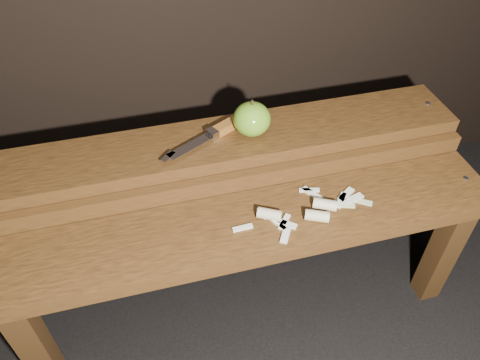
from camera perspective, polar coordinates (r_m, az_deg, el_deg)
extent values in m
plane|color=black|center=(1.45, 0.63, -14.62)|extent=(60.00, 60.00, 0.00)
cube|color=#341F0D|center=(1.26, -23.66, -18.02)|extent=(0.06, 0.06, 0.38)
cube|color=#341F0D|center=(1.43, 23.45, -8.02)|extent=(0.06, 0.06, 0.38)
cube|color=#442810|center=(1.09, 1.48, -5.76)|extent=(1.20, 0.20, 0.04)
cylinder|color=slate|center=(1.31, 25.83, 0.19)|extent=(0.01, 0.01, 0.00)
cube|color=#341F0D|center=(1.41, -23.54, -6.56)|extent=(0.06, 0.06, 0.46)
cube|color=#341F0D|center=(1.56, 18.20, 1.11)|extent=(0.06, 0.06, 0.46)
cube|color=#442810|center=(1.14, -0.06, -0.19)|extent=(1.20, 0.02, 0.05)
cube|color=#442810|center=(1.19, -1.36, 4.59)|extent=(1.20, 0.18, 0.04)
cylinder|color=slate|center=(1.39, 21.94, 8.66)|extent=(0.01, 0.01, 0.00)
ellipsoid|color=#64971F|center=(1.16, 1.46, 7.44)|extent=(0.09, 0.09, 0.08)
cylinder|color=#382314|center=(1.14, 1.50, 9.40)|extent=(0.01, 0.01, 0.01)
cube|color=brown|center=(1.20, -0.96, 6.92)|extent=(0.11, 0.08, 0.02)
cube|color=silver|center=(1.17, -3.38, 5.59)|extent=(0.03, 0.04, 0.02)
cube|color=silver|center=(1.13, -6.12, 4.06)|extent=(0.12, 0.08, 0.00)
cube|color=silver|center=(1.11, -8.77, 2.83)|extent=(0.04, 0.04, 0.00)
cube|color=beige|center=(1.16, 8.43, -1.22)|extent=(0.05, 0.02, 0.01)
cube|color=beige|center=(1.16, 12.79, -1.75)|extent=(0.05, 0.04, 0.01)
cube|color=beige|center=(1.15, 13.55, -2.29)|extent=(0.06, 0.03, 0.01)
cube|color=beige|center=(1.07, 5.74, -5.34)|extent=(0.04, 0.04, 0.01)
cube|color=beige|center=(1.06, 0.31, -5.85)|extent=(0.05, 0.01, 0.01)
cube|color=beige|center=(1.08, 5.44, -5.11)|extent=(0.04, 0.04, 0.01)
cube|color=beige|center=(1.09, 2.81, -4.07)|extent=(0.02, 0.04, 0.01)
cube|color=beige|center=(1.15, 12.20, -2.41)|extent=(0.04, 0.05, 0.01)
cube|color=beige|center=(1.05, 5.58, -6.65)|extent=(0.04, 0.05, 0.01)
cube|color=beige|center=(1.15, 8.77, -1.65)|extent=(0.04, 0.06, 0.01)
cube|color=beige|center=(1.07, 4.70, -5.38)|extent=(0.03, 0.05, 0.01)
cylinder|color=#C9BB8C|center=(1.11, 10.32, -2.95)|extent=(0.06, 0.05, 0.03)
cylinder|color=#C9BB8C|center=(1.09, 9.38, -4.33)|extent=(0.06, 0.05, 0.03)
cylinder|color=#C9BB8C|center=(1.08, 3.60, -4.19)|extent=(0.06, 0.05, 0.03)
cube|color=#BCC988|center=(1.16, 14.25, -2.47)|extent=(0.06, 0.05, 0.00)
cube|color=#BCC988|center=(1.14, 12.23, -2.99)|extent=(0.07, 0.03, 0.00)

